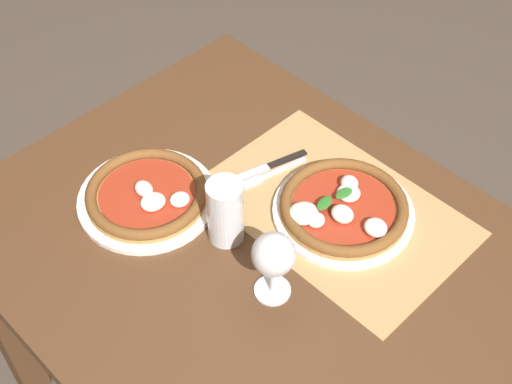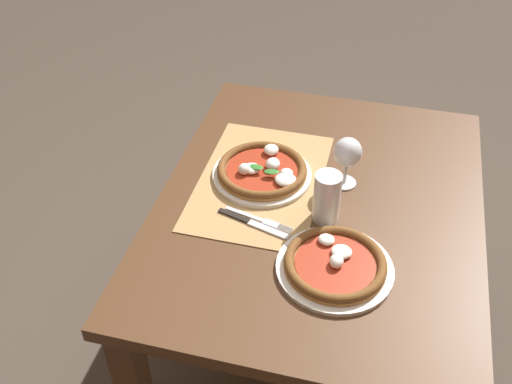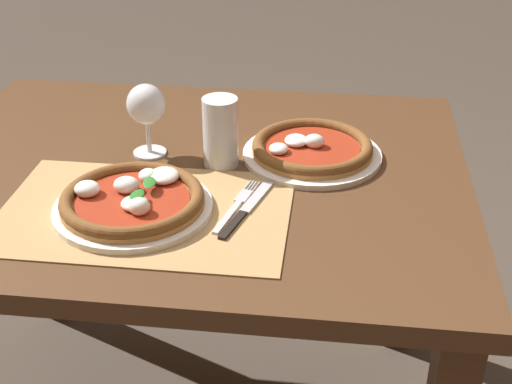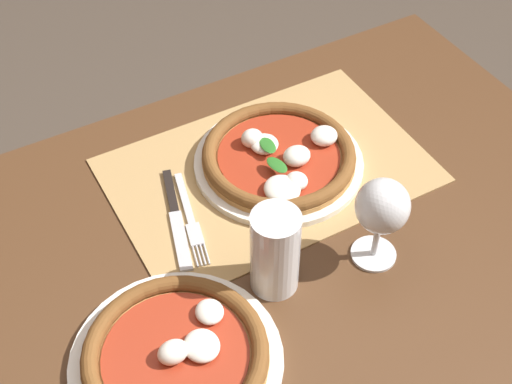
# 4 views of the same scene
# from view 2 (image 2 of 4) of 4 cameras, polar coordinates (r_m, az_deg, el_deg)

# --- Properties ---
(ground_plane) EXTENTS (24.00, 24.00, 0.00)m
(ground_plane) POSITION_cam_2_polar(r_m,az_deg,el_deg) (2.24, 4.73, -15.33)
(ground_plane) COLOR #473D33
(dining_table) EXTENTS (1.13, 0.89, 0.74)m
(dining_table) POSITION_cam_2_polar(r_m,az_deg,el_deg) (1.76, 5.82, -3.71)
(dining_table) COLOR #4C301C
(dining_table) RESTS_ON ground
(paper_placemat) EXTENTS (0.53, 0.35, 0.00)m
(paper_placemat) POSITION_cam_2_polar(r_m,az_deg,el_deg) (1.74, 0.43, 1.07)
(paper_placemat) COLOR #A88451
(paper_placemat) RESTS_ON dining_table
(pizza_near) EXTENTS (0.29, 0.29, 0.05)m
(pizza_near) POSITION_cam_2_polar(r_m,az_deg,el_deg) (1.74, 0.64, 2.03)
(pizza_near) COLOR silver
(pizza_near) RESTS_ON paper_placemat
(pizza_far) EXTENTS (0.29, 0.29, 0.05)m
(pizza_far) POSITION_cam_2_polar(r_m,az_deg,el_deg) (1.49, 7.54, -6.86)
(pizza_far) COLOR silver
(pizza_far) RESTS_ON dining_table
(wine_glass) EXTENTS (0.08, 0.08, 0.16)m
(wine_glass) POSITION_cam_2_polar(r_m,az_deg,el_deg) (1.69, 8.71, 3.60)
(wine_glass) COLOR silver
(wine_glass) RESTS_ON dining_table
(pint_glass) EXTENTS (0.07, 0.07, 0.15)m
(pint_glass) POSITION_cam_2_polar(r_m,az_deg,el_deg) (1.59, 6.75, -0.58)
(pint_glass) COLOR silver
(pint_glass) RESTS_ON dining_table
(fork) EXTENTS (0.06, 0.20, 0.00)m
(fork) POSITION_cam_2_polar(r_m,az_deg,el_deg) (1.61, 0.28, -2.62)
(fork) COLOR #B7B7BC
(fork) RESTS_ON paper_placemat
(knife) EXTENTS (0.08, 0.21, 0.01)m
(knife) POSITION_cam_2_polar(r_m,az_deg,el_deg) (1.60, -0.26, -3.03)
(knife) COLOR black
(knife) RESTS_ON paper_placemat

